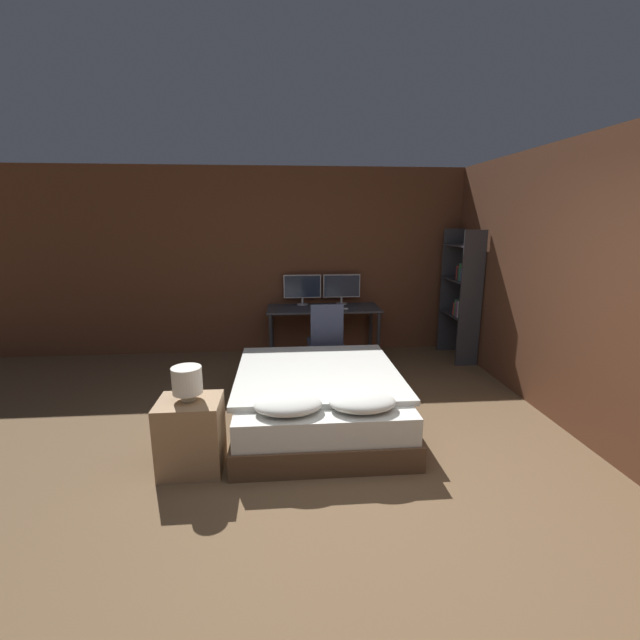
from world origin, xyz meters
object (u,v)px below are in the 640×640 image
at_px(bedside_lamp, 187,380).
at_px(computer_mouse, 346,309).
at_px(monitor_right, 342,287).
at_px(monitor_left, 302,288).
at_px(nightstand, 191,435).
at_px(office_chair, 326,348).
at_px(desk, 323,313).
at_px(bed, 319,398).
at_px(keyboard, 325,310).
at_px(bookshelf, 463,291).

distance_m(bedside_lamp, computer_mouse, 3.03).
bearing_deg(monitor_right, monitor_left, 180.00).
height_order(nightstand, computer_mouse, computer_mouse).
relative_size(monitor_left, office_chair, 0.56).
xyz_separation_m(computer_mouse, office_chair, (-0.33, -0.59, -0.38)).
relative_size(desk, monitor_left, 2.93).
relative_size(bed, keyboard, 4.89).
height_order(bed, desk, desk).
bearing_deg(bed, bedside_lamp, -146.37).
xyz_separation_m(bed, monitor_left, (-0.05, 2.30, 0.74)).
height_order(bedside_lamp, monitor_left, monitor_left).
bearing_deg(bedside_lamp, desk, 64.74).
bearing_deg(bedside_lamp, nightstand, 26.57).
relative_size(bedside_lamp, monitor_right, 0.50).
height_order(computer_mouse, bookshelf, bookshelf).
bearing_deg(bedside_lamp, monitor_left, 71.19).
relative_size(monitor_left, bookshelf, 0.30).
bearing_deg(office_chair, bookshelf, 15.27).
xyz_separation_m(bedside_lamp, desk, (1.32, 2.79, -0.10)).
distance_m(nightstand, monitor_right, 3.49).
bearing_deg(bookshelf, computer_mouse, 178.07).
distance_m(nightstand, keyboard, 2.93).
distance_m(monitor_left, monitor_right, 0.58).
relative_size(bed, nightstand, 3.28).
bearing_deg(computer_mouse, keyboard, 180.00).
xyz_separation_m(bedside_lamp, monitor_left, (1.03, 3.02, 0.24)).
bearing_deg(keyboard, bed, -97.42).
height_order(keyboard, computer_mouse, computer_mouse).
xyz_separation_m(monitor_right, computer_mouse, (-0.00, -0.44, -0.24)).
distance_m(bed, bedside_lamp, 1.39).
bearing_deg(office_chair, desk, 86.71).
bearing_deg(office_chair, nightstand, -122.70).
height_order(nightstand, bedside_lamp, bedside_lamp).
relative_size(nightstand, bedside_lamp, 2.16).
bearing_deg(bookshelf, office_chair, -164.73).
xyz_separation_m(nightstand, monitor_right, (1.61, 3.02, 0.70)).
bearing_deg(computer_mouse, desk, 142.56).
height_order(monitor_right, keyboard, monitor_right).
bearing_deg(bookshelf, bedside_lamp, -142.15).
distance_m(office_chair, bookshelf, 2.13).
height_order(monitor_left, computer_mouse, monitor_left).
bearing_deg(bookshelf, nightstand, -142.15).
xyz_separation_m(nightstand, computer_mouse, (1.61, 2.57, 0.46)).
height_order(monitor_right, bookshelf, bookshelf).
height_order(bed, monitor_left, monitor_left).
bearing_deg(nightstand, monitor_right, 61.94).
relative_size(nightstand, desk, 0.37).
bearing_deg(monitor_right, desk, -142.34).
height_order(bed, computer_mouse, computer_mouse).
distance_m(nightstand, monitor_left, 3.26).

